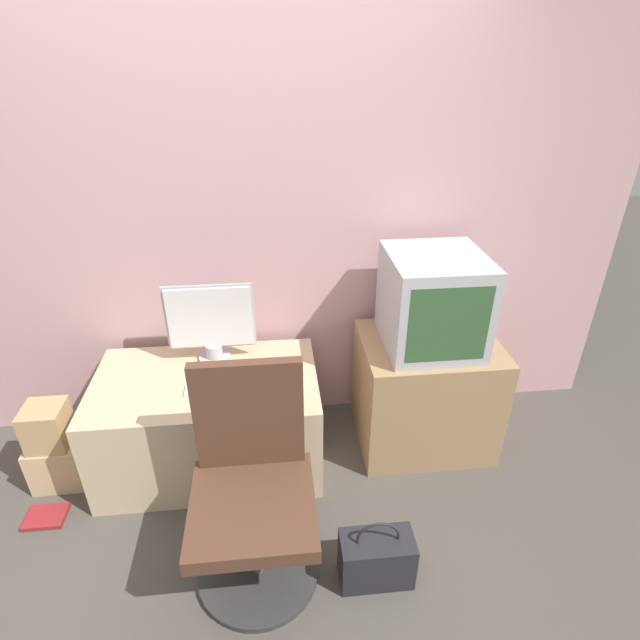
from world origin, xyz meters
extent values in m
plane|color=#4C4742|center=(0.00, 0.00, 0.00)|extent=(12.00, 12.00, 0.00)
cube|color=#CC9EA3|center=(0.00, 1.32, 1.30)|extent=(4.40, 0.05, 2.60)
cube|color=#CCB289|center=(-0.21, 0.89, 0.28)|extent=(1.18, 0.71, 0.56)
cube|color=#A37F56|center=(1.01, 0.95, 0.34)|extent=(0.75, 0.60, 0.67)
cylinder|color=#B2B2B7|center=(-0.17, 1.07, 0.57)|extent=(0.17, 0.17, 0.02)
cylinder|color=#B2B2B7|center=(-0.17, 1.07, 0.62)|extent=(0.09, 0.09, 0.07)
cube|color=#B2B2B7|center=(-0.17, 1.08, 0.82)|extent=(0.47, 0.01, 0.37)
cube|color=silver|center=(-0.17, 1.07, 0.82)|extent=(0.44, 0.02, 0.34)
cube|color=silver|center=(-0.15, 0.79, 0.57)|extent=(0.30, 0.10, 0.01)
ellipsoid|color=black|center=(0.06, 0.80, 0.57)|extent=(0.07, 0.04, 0.03)
cube|color=#B7B7BC|center=(0.99, 0.94, 0.93)|extent=(0.49, 0.51, 0.51)
cube|color=#335B33|center=(0.99, 0.68, 0.93)|extent=(0.40, 0.01, 0.40)
cylinder|color=#333333|center=(0.04, 0.14, 0.01)|extent=(0.54, 0.54, 0.03)
cylinder|color=#4C4C51|center=(0.04, 0.14, 0.21)|extent=(0.05, 0.05, 0.36)
cube|color=#513323|center=(0.04, 0.14, 0.42)|extent=(0.52, 0.52, 0.07)
cube|color=#513323|center=(0.04, 0.37, 0.72)|extent=(0.46, 0.05, 0.53)
cube|color=#D1B27F|center=(-1.02, 0.81, 0.13)|extent=(0.27, 0.22, 0.27)
cube|color=tan|center=(-1.02, 0.81, 0.38)|extent=(0.20, 0.20, 0.23)
cube|color=#232328|center=(0.56, 0.07, 0.12)|extent=(0.32, 0.17, 0.24)
torus|color=#232328|center=(0.56, 0.07, 0.26)|extent=(0.19, 0.01, 0.19)
cube|color=maroon|center=(-1.03, 0.55, 0.01)|extent=(0.19, 0.15, 0.02)
camera|label=1|loc=(0.17, -1.30, 2.09)|focal=28.00mm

